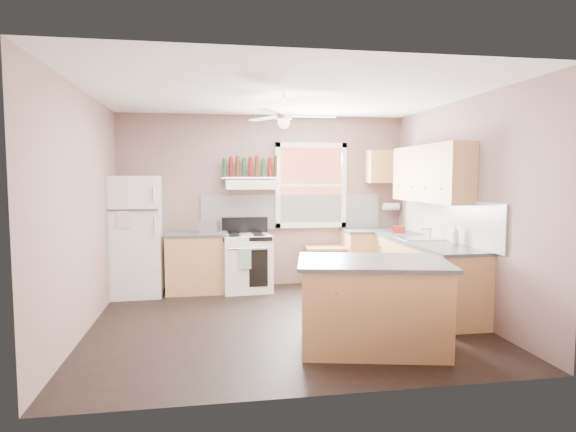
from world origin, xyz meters
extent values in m
plane|color=black|center=(0.00, 0.00, 0.00)|extent=(4.50, 4.50, 0.00)
plane|color=white|center=(0.00, 0.00, 2.70)|extent=(4.50, 4.50, 0.00)
cube|color=#7C5F59|center=(0.00, 2.02, 1.35)|extent=(4.50, 0.05, 2.70)
cube|color=#7C5F59|center=(2.27, 0.00, 1.35)|extent=(0.05, 4.00, 2.70)
cube|color=#7C5F59|center=(-2.27, 0.00, 1.35)|extent=(0.05, 4.00, 2.70)
cube|color=white|center=(0.45, 1.99, 1.18)|extent=(2.90, 0.03, 0.55)
cube|color=white|center=(2.23, 0.30, 1.18)|extent=(0.03, 2.60, 0.55)
cube|color=brown|center=(0.75, 1.98, 1.60)|extent=(1.00, 0.02, 1.20)
cube|color=white|center=(0.75, 1.96, 1.60)|extent=(1.16, 0.07, 1.36)
cube|color=white|center=(-1.94, 1.65, 0.88)|extent=(0.77, 0.75, 1.75)
cube|color=tan|center=(-1.06, 1.70, 0.43)|extent=(0.90, 0.60, 0.86)
cube|color=#3F3F41|center=(-1.06, 1.70, 0.88)|extent=(0.92, 0.62, 0.04)
cube|color=silver|center=(-0.87, 1.62, 0.99)|extent=(0.32, 0.25, 0.18)
cube|color=white|center=(-0.32, 1.64, 0.43)|extent=(0.76, 0.68, 0.86)
cube|color=white|center=(-0.23, 1.75, 1.62)|extent=(0.78, 0.50, 0.14)
cube|color=white|center=(-0.23, 1.87, 1.72)|extent=(0.90, 0.26, 0.03)
cube|color=tan|center=(0.95, 1.75, 0.32)|extent=(0.67, 0.48, 0.63)
cube|color=tan|center=(1.75, 1.70, 0.43)|extent=(1.00, 0.60, 0.86)
cube|color=tan|center=(1.95, 0.30, 0.43)|extent=(0.60, 2.20, 0.86)
cube|color=#3F3F41|center=(1.75, 1.70, 0.88)|extent=(1.02, 0.62, 0.04)
cube|color=#3F3F41|center=(1.94, 0.30, 0.88)|extent=(0.62, 2.22, 0.04)
cube|color=silver|center=(1.94, 0.50, 0.90)|extent=(0.55, 0.45, 0.03)
cylinder|color=silver|center=(2.10, 0.50, 0.97)|extent=(0.03, 0.03, 0.14)
cube|color=tan|center=(2.08, 0.50, 1.78)|extent=(0.33, 1.80, 0.76)
cube|color=tan|center=(1.95, 1.83, 1.90)|extent=(0.60, 0.33, 0.52)
cylinder|color=white|center=(2.07, 1.86, 1.25)|extent=(0.26, 0.12, 0.12)
cube|color=tan|center=(0.75, -1.02, 0.43)|extent=(1.57, 1.17, 0.86)
cube|color=#3F3F41|center=(0.75, -1.02, 0.88)|extent=(1.67, 1.27, 0.04)
cylinder|color=white|center=(0.00, 0.00, 2.45)|extent=(0.20, 0.20, 0.08)
imported|color=silver|center=(2.13, -0.12, 1.02)|extent=(0.12, 0.12, 0.25)
cube|color=#AD200E|center=(1.93, 1.18, 0.95)|extent=(0.21, 0.18, 0.10)
cylinder|color=#143819|center=(-0.63, 1.87, 1.87)|extent=(0.06, 0.06, 0.27)
cylinder|color=#590F0F|center=(-0.53, 1.87, 1.88)|extent=(0.06, 0.06, 0.29)
cylinder|color=#3F230F|center=(-0.43, 1.87, 1.89)|extent=(0.06, 0.06, 0.31)
cylinder|color=#143819|center=(-0.33, 1.87, 1.87)|extent=(0.06, 0.06, 0.27)
cylinder|color=#590F0F|center=(-0.23, 1.87, 1.88)|extent=(0.06, 0.06, 0.29)
cylinder|color=#3F230F|center=(-0.13, 1.87, 1.89)|extent=(0.06, 0.06, 0.31)
cylinder|color=#143819|center=(-0.03, 1.87, 1.87)|extent=(0.06, 0.06, 0.27)
cylinder|color=#590F0F|center=(0.07, 1.87, 1.88)|extent=(0.06, 0.06, 0.29)
cylinder|color=#3F230F|center=(0.17, 1.87, 1.89)|extent=(0.06, 0.06, 0.31)
camera|label=1|loc=(-0.88, -5.60, 1.75)|focal=30.00mm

